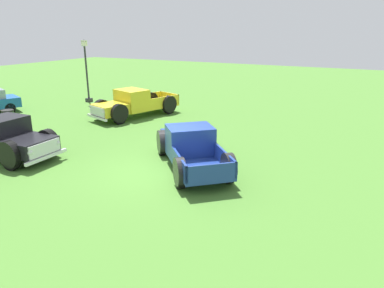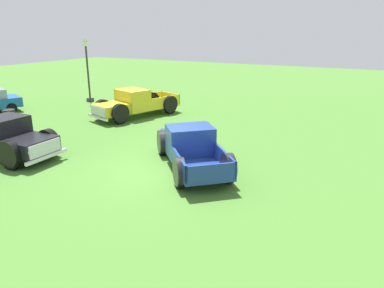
# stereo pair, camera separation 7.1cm
# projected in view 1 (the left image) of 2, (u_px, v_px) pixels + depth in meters

# --- Properties ---
(ground_plane) EXTENTS (80.00, 80.00, 0.00)m
(ground_plane) POSITION_uv_depth(u_px,v_px,m) (162.00, 171.00, 12.74)
(ground_plane) COLOR #477A2D
(pickup_truck_foreground) EXTENTS (4.68, 4.50, 1.47)m
(pickup_truck_foreground) POSITION_uv_depth(u_px,v_px,m) (190.00, 146.00, 13.13)
(pickup_truck_foreground) COLOR navy
(pickup_truck_foreground) RESTS_ON ground_plane
(pickup_truck_behind_left) EXTENTS (2.13, 5.16, 1.56)m
(pickup_truck_behind_left) POSITION_uv_depth(u_px,v_px,m) (4.00, 139.00, 13.90)
(pickup_truck_behind_left) COLOR black
(pickup_truck_behind_left) RESTS_ON ground_plane
(pickup_truck_behind_right) EXTENTS (5.43, 3.28, 1.57)m
(pickup_truck_behind_right) POSITION_uv_depth(u_px,v_px,m) (131.00, 104.00, 20.25)
(pickup_truck_behind_right) COLOR yellow
(pickup_truck_behind_right) RESTS_ON ground_plane
(lamp_post_far) EXTENTS (0.36, 0.36, 4.15)m
(lamp_post_far) POSITION_uv_depth(u_px,v_px,m) (86.00, 70.00, 24.16)
(lamp_post_far) COLOR #2D2D33
(lamp_post_far) RESTS_ON ground_plane
(trash_can) EXTENTS (0.59, 0.59, 0.95)m
(trash_can) POSITION_uv_depth(u_px,v_px,m) (9.00, 119.00, 18.02)
(trash_can) COLOR #2D6B2D
(trash_can) RESTS_ON ground_plane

